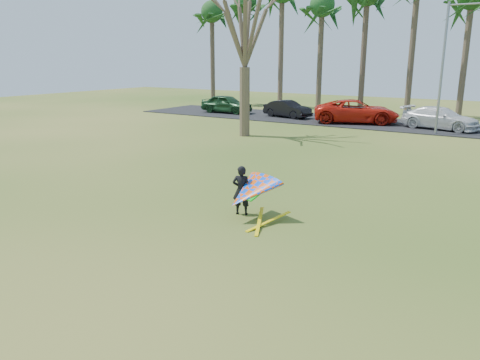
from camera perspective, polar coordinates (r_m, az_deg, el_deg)
The scene contains 12 objects.
ground at distance 13.11m, azimuth -4.76°, elevation -6.52°, with size 100.00×100.00×0.00m, color #214F11.
parking_strip at distance 35.78m, azimuth 20.43°, elevation 6.18°, with size 46.00×7.00×0.06m, color black.
palm_0 at distance 50.44m, azimuth -3.45°, elevation 19.65°, with size 4.84×4.84×10.84m.
palm_1 at distance 48.27m, azimuth 0.65°, elevation 20.71°, with size 4.84×4.84×11.54m.
palm_3 at distance 44.50m, azimuth 9.99°, elevation 20.15°, with size 4.84×4.84×10.84m.
bare_tree_left at distance 29.22m, azimuth 0.59°, elevation 18.93°, with size 6.60×6.60×9.70m.
streetlight at distance 32.12m, azimuth 23.77°, elevation 12.97°, with size 2.28×0.18×8.00m.
car_0 at distance 41.58m, azimuth -1.64°, elevation 9.27°, with size 1.86×4.61×1.57m, color #183D1E.
car_1 at distance 38.55m, azimuth 5.80°, elevation 8.62°, with size 1.43×4.11×1.35m, color black.
car_2 at distance 35.98m, azimuth 13.99°, elevation 8.12°, with size 2.83×6.13×1.70m, color red.
car_3 at distance 34.63m, azimuth 23.23°, elevation 6.95°, with size 2.07×5.09×1.48m, color silver.
kite_flyer at distance 14.00m, azimuth 1.10°, elevation -1.46°, with size 2.13×2.39×2.02m.
Camera 1 is at (7.49, -9.67, 4.72)m, focal length 35.00 mm.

